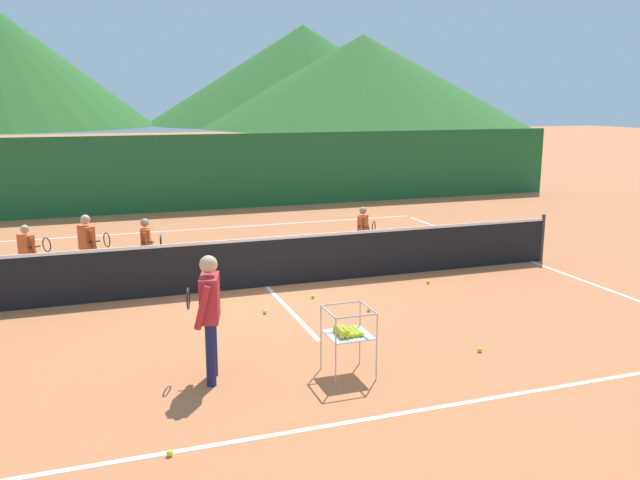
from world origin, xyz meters
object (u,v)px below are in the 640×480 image
at_px(student_0, 28,249).
at_px(tennis_ball_3, 369,310).
at_px(ball_cart, 347,332).
at_px(tennis_ball_5, 428,282).
at_px(student_1, 88,243).
at_px(tennis_ball_1, 313,296).
at_px(student_2, 147,243).
at_px(instructor, 209,306).
at_px(tennis_ball_0, 265,312).
at_px(tennis_ball_6, 480,350).
at_px(student_3, 363,228).
at_px(tennis_ball_2, 170,453).
at_px(tennis_net, 266,262).

relative_size(student_0, tennis_ball_3, 17.71).
relative_size(ball_cart, tennis_ball_5, 13.22).
relative_size(student_1, tennis_ball_1, 20.26).
bearing_deg(student_2, student_0, 172.07).
distance_m(instructor, tennis_ball_0, 2.89).
distance_m(ball_cart, tennis_ball_6, 2.16).
distance_m(tennis_ball_1, tennis_ball_6, 3.56).
bearing_deg(instructor, student_1, 105.28).
bearing_deg(student_3, student_2, -177.71).
height_order(ball_cart, tennis_ball_1, ball_cart).
bearing_deg(tennis_ball_1, instructor, -128.71).
height_order(student_0, tennis_ball_3, student_0).
relative_size(instructor, ball_cart, 1.84).
bearing_deg(tennis_ball_3, tennis_ball_5, 34.29).
distance_m(tennis_ball_3, tennis_ball_6, 2.35).
bearing_deg(tennis_ball_2, instructor, 66.81).
distance_m(tennis_net, tennis_ball_1, 1.27).
xyz_separation_m(student_2, student_3, (4.73, 0.19, -0.03)).
distance_m(student_0, tennis_ball_2, 7.49).
bearing_deg(tennis_ball_6, tennis_ball_5, 73.51).
bearing_deg(tennis_ball_2, ball_cart, 28.16).
bearing_deg(tennis_ball_6, student_1, 133.20).
height_order(instructor, student_1, instructor).
bearing_deg(student_3, ball_cart, -114.67).
bearing_deg(tennis_ball_5, student_2, 158.04).
relative_size(student_3, tennis_ball_1, 17.56).
bearing_deg(student_2, tennis_ball_2, -93.23).
xyz_separation_m(tennis_net, student_3, (2.61, 1.44, 0.22)).
height_order(student_0, student_3, student_0).
bearing_deg(student_2, tennis_ball_1, -39.86).
distance_m(tennis_ball_2, tennis_ball_6, 4.75).
relative_size(student_1, tennis_ball_0, 20.26).
distance_m(student_2, tennis_ball_3, 4.77).
bearing_deg(tennis_ball_3, student_0, 147.02).
bearing_deg(instructor, student_3, 50.99).
relative_size(tennis_net, ball_cart, 14.13).
height_order(ball_cart, tennis_ball_0, ball_cart).
bearing_deg(tennis_ball_6, student_0, 137.40).
bearing_deg(tennis_ball_6, tennis_ball_3, 109.27).
height_order(tennis_net, student_0, student_0).
bearing_deg(tennis_ball_6, ball_cart, -177.15).
bearing_deg(tennis_ball_6, student_2, 126.88).
bearing_deg(instructor, tennis_ball_0, 61.00).
xyz_separation_m(student_1, ball_cart, (3.16, -5.69, -0.24)).
bearing_deg(tennis_ball_5, ball_cart, -131.22).
relative_size(student_0, student_2, 0.96).
bearing_deg(tennis_net, student_2, 149.36).
bearing_deg(tennis_net, tennis_ball_2, -113.77).
bearing_deg(tennis_ball_3, ball_cart, -119.46).
bearing_deg(tennis_ball_3, student_3, 68.74).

